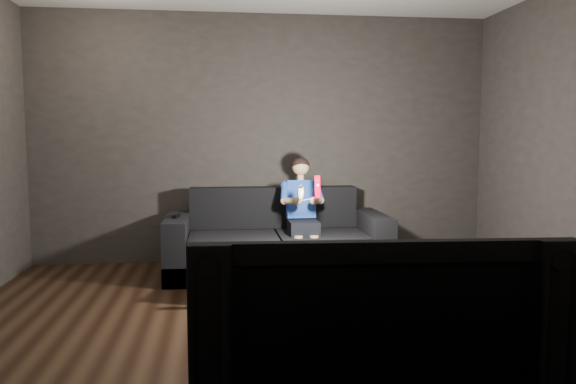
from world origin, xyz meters
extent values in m
plane|color=black|center=(0.00, 0.00, 0.00)|extent=(5.00, 5.00, 0.00)
cube|color=#33302C|center=(0.00, 2.50, 1.35)|extent=(5.00, 0.04, 2.70)
cube|color=#33302C|center=(0.00, -2.50, 1.35)|extent=(5.00, 0.04, 2.70)
cube|color=black|center=(0.07, 1.81, 0.09)|extent=(2.18, 0.94, 0.19)
cube|color=black|center=(-0.37, 1.71, 0.30)|extent=(0.85, 0.66, 0.23)
cube|color=black|center=(0.51, 1.71, 0.30)|extent=(0.85, 0.66, 0.23)
cube|color=black|center=(0.07, 2.17, 0.63)|extent=(1.75, 0.22, 0.43)
cube|color=black|center=(-0.91, 1.81, 0.30)|extent=(0.22, 0.94, 0.60)
cube|color=black|center=(1.05, 1.81, 0.30)|extent=(0.22, 0.94, 0.60)
cube|color=black|center=(0.32, 1.69, 0.48)|extent=(0.29, 0.36, 0.13)
cube|color=navy|center=(0.32, 1.88, 0.74)|extent=(0.29, 0.20, 0.40)
cube|color=gold|center=(0.32, 1.80, 0.80)|extent=(0.09, 0.09, 0.10)
cube|color=#B1001B|center=(0.32, 1.80, 0.80)|extent=(0.06, 0.06, 0.06)
cylinder|color=tan|center=(0.32, 1.88, 0.96)|extent=(0.07, 0.07, 0.06)
sphere|color=tan|center=(0.32, 1.88, 1.07)|extent=(0.17, 0.17, 0.17)
ellipsoid|color=black|center=(0.32, 1.89, 1.09)|extent=(0.18, 0.18, 0.15)
cylinder|color=navy|center=(0.14, 1.82, 0.81)|extent=(0.08, 0.22, 0.18)
cylinder|color=navy|center=(0.50, 1.82, 0.81)|extent=(0.08, 0.22, 0.18)
cylinder|color=tan|center=(0.20, 1.67, 0.77)|extent=(0.13, 0.23, 0.10)
cylinder|color=tan|center=(0.45, 1.67, 0.77)|extent=(0.13, 0.23, 0.10)
sphere|color=tan|center=(0.25, 1.58, 0.76)|extent=(0.08, 0.08, 0.08)
sphere|color=tan|center=(0.40, 1.58, 0.76)|extent=(0.08, 0.08, 0.08)
cylinder|color=tan|center=(0.24, 1.50, 0.27)|extent=(0.09, 0.09, 0.32)
cylinder|color=tan|center=(0.40, 1.50, 0.27)|extent=(0.09, 0.09, 0.32)
cube|color=#C5001C|center=(0.40, 1.38, 0.91)|extent=(0.05, 0.08, 0.21)
cube|color=#66100A|center=(0.40, 1.35, 0.97)|extent=(0.03, 0.01, 0.03)
cylinder|color=white|center=(0.40, 1.35, 0.90)|extent=(0.02, 0.01, 0.02)
ellipsoid|color=white|center=(0.25, 1.38, 0.86)|extent=(0.08, 0.10, 0.15)
cylinder|color=black|center=(0.25, 1.35, 0.92)|extent=(0.03, 0.01, 0.03)
cube|color=black|center=(-0.91, 1.76, 0.61)|extent=(0.06, 0.17, 0.03)
cube|color=black|center=(-0.91, 1.81, 0.63)|extent=(0.02, 0.02, 0.00)
cube|color=black|center=(-0.07, 0.97, 0.37)|extent=(1.19, 0.86, 0.05)
cube|color=black|center=(-0.56, 0.75, 0.17)|extent=(0.06, 0.06, 0.34)
cube|color=black|center=(0.42, 0.75, 0.17)|extent=(0.06, 0.06, 0.34)
cube|color=black|center=(-0.56, 1.19, 0.17)|extent=(0.06, 0.06, 0.34)
cube|color=black|center=(0.42, 1.19, 0.17)|extent=(0.06, 0.06, 0.34)
imported|color=black|center=(-0.08, -2.27, 0.83)|extent=(0.98, 0.18, 0.56)
camera|label=1|loc=(-0.50, -3.69, 1.37)|focal=35.00mm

